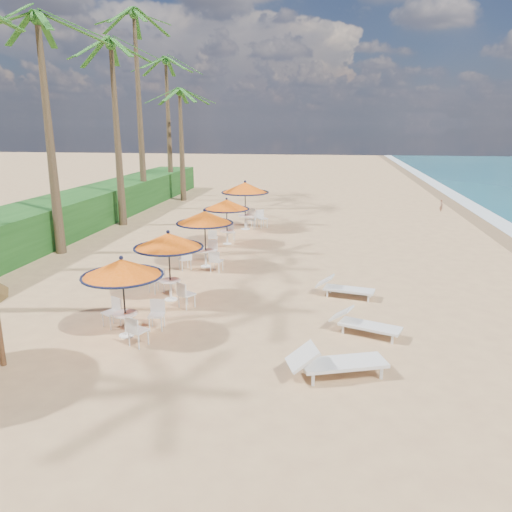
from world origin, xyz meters
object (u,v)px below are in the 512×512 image
(station_0, at_px, (124,278))
(station_1, at_px, (169,247))
(station_2, at_px, (205,225))
(station_3, at_px, (226,209))
(station_4, at_px, (247,193))
(lounger_near, at_px, (334,362))
(lounger_far, at_px, (343,287))
(lounger_mid, at_px, (363,323))

(station_0, bearing_deg, station_1, 84.75)
(station_2, height_order, station_3, station_2)
(station_3, distance_m, station_4, 3.53)
(station_2, bearing_deg, station_3, 89.66)
(station_0, relative_size, station_2, 0.96)
(station_1, xyz_separation_m, station_2, (0.16, 3.85, -0.05))
(station_1, relative_size, station_3, 1.04)
(station_2, distance_m, station_3, 3.86)
(station_1, relative_size, station_4, 0.88)
(station_3, bearing_deg, lounger_near, -67.64)
(station_0, distance_m, station_2, 6.69)
(lounger_far, bearing_deg, station_1, -156.65)
(lounger_far, bearing_deg, station_3, 140.03)
(station_1, distance_m, lounger_near, 6.79)
(station_0, distance_m, lounger_near, 5.69)
(station_1, xyz_separation_m, lounger_mid, (5.87, -1.80, -1.41))
(station_4, bearing_deg, station_2, -92.96)
(station_3, height_order, lounger_mid, station_3)
(station_3, bearing_deg, station_2, -90.34)
(station_3, relative_size, station_4, 0.84)
(station_0, distance_m, lounger_far, 7.02)
(station_2, bearing_deg, station_4, 87.04)
(station_2, distance_m, lounger_mid, 8.15)
(station_0, xyz_separation_m, station_2, (0.42, 6.67, 0.08))
(lounger_far, bearing_deg, station_4, 127.35)
(station_0, height_order, lounger_near, station_0)
(station_4, relative_size, lounger_far, 1.34)
(lounger_mid, bearing_deg, lounger_near, -86.60)
(lounger_near, bearing_deg, station_1, 120.93)
(station_3, relative_size, lounger_far, 1.12)
(station_0, bearing_deg, lounger_near, -15.04)
(station_0, relative_size, lounger_near, 0.95)
(station_3, relative_size, lounger_mid, 1.11)
(station_3, height_order, lounger_near, station_3)
(station_1, height_order, lounger_near, station_1)
(station_2, xyz_separation_m, station_3, (0.02, 3.86, -0.02))
(station_1, relative_size, station_2, 0.99)
(station_1, height_order, lounger_far, station_1)
(station_0, height_order, station_1, station_1)
(station_1, bearing_deg, station_0, -95.25)
(lounger_far, bearing_deg, lounger_near, -81.53)
(station_3, distance_m, lounger_far, 8.51)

